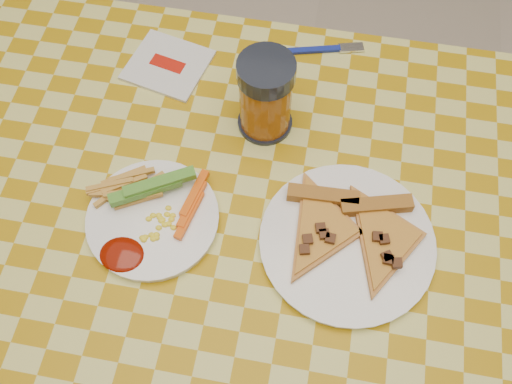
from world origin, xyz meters
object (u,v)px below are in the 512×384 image
at_px(plate_left, 153,220).
at_px(plate_right, 347,243).
at_px(table, 257,258).
at_px(drink_glass, 266,97).

bearing_deg(plate_left, plate_right, 2.77).
bearing_deg(plate_right, plate_left, -177.23).
relative_size(table, plate_right, 5.00).
relative_size(plate_left, plate_right, 0.77).
xyz_separation_m(plate_left, plate_right, (0.29, 0.01, 0.00)).
distance_m(plate_right, drink_glass, 0.26).
relative_size(table, plate_left, 6.49).
distance_m(table, plate_left, 0.18).
height_order(plate_left, plate_right, same).
bearing_deg(table, plate_right, 6.99).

